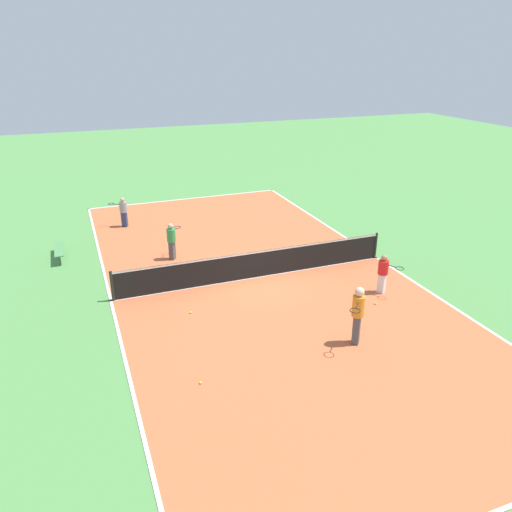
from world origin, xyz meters
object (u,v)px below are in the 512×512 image
player_coach_red (383,271)px  player_baseline_gray (123,210)px  bench (59,249)px  player_far_green (172,239)px  player_center_orange (358,311)px  tennis_ball_near_net (201,383)px  tennis_net (256,264)px  tennis_ball_midcourt (191,312)px  tennis_ball_right_alley (375,303)px

player_coach_red → player_baseline_gray: (7.67, -10.56, 0.00)m
bench → player_far_green: player_far_green is taller
player_center_orange → tennis_ball_near_net: (4.81, 0.25, -1.04)m
tennis_net → tennis_ball_midcourt: (3.02, 1.85, -0.53)m
bench → player_baseline_gray: size_ratio=1.30×
player_baseline_gray → player_center_orange: bearing=141.1°
player_coach_red → tennis_ball_near_net: bearing=-98.5°
player_coach_red → tennis_ball_right_alley: player_coach_red is taller
bench → player_coach_red: (-10.72, 7.53, 0.45)m
player_center_orange → player_coach_red: bearing=175.8°
tennis_net → player_baseline_gray: 8.70m
tennis_net → player_baseline_gray: (3.93, -7.76, 0.27)m
player_coach_red → tennis_ball_near_net: player_coach_red is taller
tennis_net → player_coach_red: (-3.74, 2.80, 0.26)m
player_coach_red → tennis_ball_midcourt: bearing=-127.1°
tennis_net → tennis_ball_right_alley: size_ratio=157.43×
player_baseline_gray → player_center_orange: size_ratio=0.80×
bench → tennis_ball_midcourt: (-3.95, 6.58, -0.34)m
tennis_net → tennis_ball_near_net: size_ratio=157.43×
tennis_net → tennis_ball_near_net: tennis_net is taller
tennis_ball_near_net → player_coach_red: bearing=-159.3°
tennis_net → player_coach_red: size_ratio=7.35×
player_baseline_gray → player_far_green: player_far_green is taller
player_center_orange → player_far_green: bearing=-114.1°
tennis_ball_right_alley → tennis_ball_near_net: (6.74, 2.10, 0.00)m
player_coach_red → bench: bearing=-154.3°
player_baseline_gray → tennis_ball_right_alley: bearing=151.9°
player_coach_red → player_center_orange: 3.67m
tennis_ball_right_alley → tennis_ball_near_net: size_ratio=1.00×
player_far_green → tennis_ball_near_net: size_ratio=22.90×
player_far_green → player_baseline_gray: bearing=53.0°
tennis_net → player_far_green: (2.59, -2.90, 0.33)m
player_coach_red → player_far_green: size_ratio=0.94×
bench → player_far_green: size_ratio=1.23×
tennis_ball_right_alley → player_coach_red: bearing=-134.7°
tennis_net → tennis_ball_near_net: bearing=56.6°
player_center_orange → tennis_ball_midcourt: bearing=-88.6°
tennis_net → player_far_green: 3.91m
tennis_net → bench: bearing=-34.1°
player_baseline_gray → tennis_ball_near_net: bearing=121.1°
player_baseline_gray → tennis_net: bearing=147.0°
player_coach_red → tennis_ball_midcourt: (6.76, -0.95, -0.79)m
tennis_net → tennis_ball_right_alley: (-3.04, 3.50, -0.53)m
player_baseline_gray → player_coach_red: bearing=156.1°
player_far_green → tennis_ball_right_alley: bearing=-101.1°
player_far_green → player_center_orange: (-3.71, 8.25, 0.19)m
player_baseline_gray → player_center_orange: player_center_orange is taller
tennis_net → player_center_orange: player_center_orange is taller
player_center_orange → tennis_ball_midcourt: size_ratio=27.06×
tennis_net → player_baseline_gray: bearing=-63.1°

